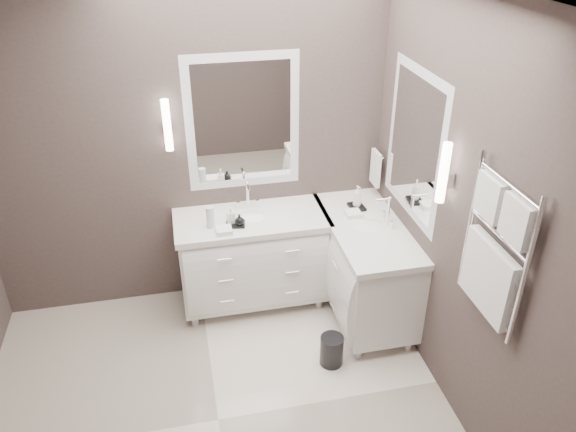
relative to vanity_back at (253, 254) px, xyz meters
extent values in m
cube|color=silver|center=(-0.45, -1.23, -0.49)|extent=(3.20, 3.00, 0.01)
cube|color=#433836|center=(-0.45, 0.28, 0.86)|extent=(3.20, 0.01, 2.70)
cube|color=#433836|center=(1.15, -1.23, 0.86)|extent=(0.01, 3.00, 2.70)
cube|color=white|center=(0.00, 0.00, -0.04)|extent=(1.20, 0.55, 0.70)
cube|color=white|center=(0.00, 0.00, 0.34)|extent=(1.24, 0.59, 0.05)
ellipsoid|color=white|center=(0.00, 0.00, 0.32)|extent=(0.36, 0.28, 0.12)
cylinder|color=white|center=(0.00, 0.16, 0.47)|extent=(0.02, 0.02, 0.22)
cube|color=white|center=(0.88, -0.33, -0.04)|extent=(0.55, 1.20, 0.70)
cube|color=white|center=(0.88, -0.33, 0.34)|extent=(0.59, 1.24, 0.05)
ellipsoid|color=white|center=(0.88, -0.33, 0.32)|extent=(0.36, 0.28, 0.12)
cylinder|color=white|center=(1.04, -0.33, 0.47)|extent=(0.02, 0.02, 0.22)
cube|color=white|center=(0.00, 0.26, 1.06)|extent=(0.90, 0.02, 1.10)
cube|color=white|center=(0.00, 0.26, 1.06)|extent=(0.77, 0.02, 0.96)
cube|color=white|center=(1.14, -0.43, 1.06)|extent=(0.02, 0.90, 1.10)
cube|color=white|center=(1.14, -0.43, 1.06)|extent=(0.02, 0.90, 0.96)
cube|color=white|center=(-0.58, 0.20, 1.06)|extent=(0.05, 0.05, 0.10)
cylinder|color=white|center=(-0.58, 0.20, 1.11)|extent=(0.06, 0.06, 0.40)
cube|color=white|center=(1.08, -1.01, 1.06)|extent=(0.05, 0.05, 0.10)
cylinder|color=white|center=(1.08, -1.01, 1.11)|extent=(0.06, 0.06, 0.40)
cylinder|color=white|center=(1.10, 0.13, 0.76)|extent=(0.02, 0.22, 0.02)
cube|color=white|center=(1.08, 0.13, 0.62)|extent=(0.03, 0.17, 0.30)
cylinder|color=white|center=(1.10, -1.90, 0.96)|extent=(0.03, 0.03, 0.90)
cylinder|color=white|center=(1.10, -1.35, 0.96)|extent=(0.03, 0.03, 0.90)
cube|color=white|center=(1.10, -1.76, 1.19)|extent=(0.06, 0.22, 0.24)
cube|color=white|center=(1.10, -1.50, 1.19)|extent=(0.06, 0.22, 0.24)
cube|color=white|center=(1.10, -1.63, 0.75)|extent=(0.06, 0.46, 0.42)
cylinder|color=black|center=(0.45, -0.87, -0.36)|extent=(0.20, 0.20, 0.25)
cube|color=black|center=(-0.14, -0.11, 0.38)|extent=(0.16, 0.13, 0.02)
cube|color=black|center=(0.88, -0.04, 0.38)|extent=(0.13, 0.16, 0.02)
cylinder|color=silver|center=(-0.33, -0.10, 0.45)|extent=(0.08, 0.08, 0.18)
imported|color=white|center=(-0.17, -0.09, 0.45)|extent=(0.06, 0.07, 0.13)
imported|color=black|center=(-0.11, -0.14, 0.43)|extent=(0.08, 0.08, 0.09)
imported|color=white|center=(0.88, -0.04, 0.48)|extent=(0.09, 0.09, 0.18)
camera|label=1|loc=(-0.54, -3.88, 2.63)|focal=35.00mm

